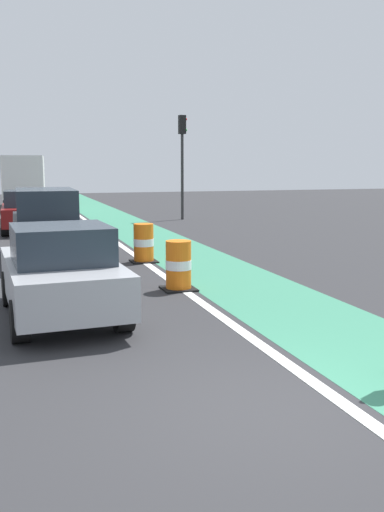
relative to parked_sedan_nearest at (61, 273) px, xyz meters
The scene contains 10 objects.
ground_plane 5.15m from the parked_sedan_nearest, 68.58° to the right, with size 100.00×100.00×0.00m, color #2D2D30.
bike_lane_strip 8.47m from the parked_sedan_nearest, 59.67° to the left, with size 2.50×80.00×0.01m, color #387F60.
lane_divider_stripe 7.82m from the parked_sedan_nearest, 69.25° to the left, with size 0.20×80.00×0.01m, color silver.
parked_sedan_nearest is the anchor object (origin of this frame).
parked_suv_second 6.77m from the parked_sedan_nearest, 88.40° to the left, with size 1.96×4.62×2.04m.
parked_sedan_third 13.98m from the parked_sedan_nearest, 90.72° to the left, with size 1.97×4.13×1.70m.
traffic_barrel_front 3.15m from the parked_sedan_nearest, 31.65° to the left, with size 0.73×0.73×1.09m.
traffic_barrel_mid 6.10m from the parked_sedan_nearest, 63.09° to the left, with size 0.73×0.73×1.09m.
delivery_truck_down_block 27.35m from the parked_sedan_nearest, 89.47° to the left, with size 2.83×7.74×3.23m.
traffic_light_corner 18.98m from the parked_sedan_nearest, 66.60° to the left, with size 0.41×0.32×5.10m.
Camera 1 is at (-2.69, -5.59, 2.75)m, focal length 40.38 mm.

